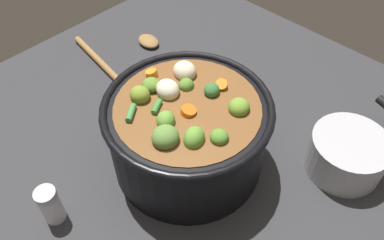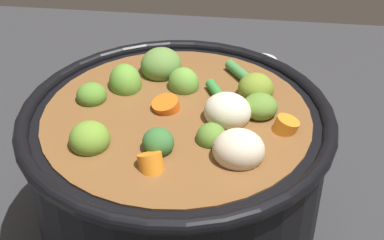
{
  "view_description": "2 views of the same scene",
  "coord_description": "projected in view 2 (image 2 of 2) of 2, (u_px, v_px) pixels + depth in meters",
  "views": [
    {
      "loc": [
        -0.33,
        -0.32,
        0.62
      ],
      "look_at": [
        -0.0,
        -0.02,
        0.13
      ],
      "focal_mm": 36.26,
      "sensor_mm": 36.0,
      "label": 1
    },
    {
      "loc": [
        0.43,
        0.07,
        0.45
      ],
      "look_at": [
        -0.02,
        0.01,
        0.14
      ],
      "focal_mm": 52.9,
      "sensor_mm": 36.0,
      "label": 2
    }
  ],
  "objects": [
    {
      "name": "ground_plane",
      "position": [
        179.0,
        229.0,
        0.62
      ],
      "size": [
        1.1,
        1.1,
        0.0
      ],
      "primitive_type": "plane",
      "color": "#2D2D30"
    },
    {
      "name": "cooking_pot",
      "position": [
        178.0,
        171.0,
        0.57
      ],
      "size": [
        0.3,
        0.3,
        0.18
      ],
      "color": "black",
      "rests_on": "ground_plane"
    },
    {
      "name": "salt_shaker",
      "position": [
        262.0,
        84.0,
        0.79
      ],
      "size": [
        0.04,
        0.04,
        0.08
      ],
      "color": "silver",
      "rests_on": "ground_plane"
    }
  ]
}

